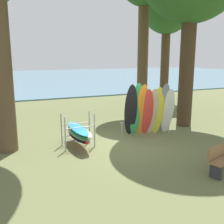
% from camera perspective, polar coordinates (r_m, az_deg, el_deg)
% --- Properties ---
extents(ground_plane, '(80.00, 80.00, 0.00)m').
position_cam_1_polar(ground_plane, '(10.52, 2.77, -6.77)').
color(ground_plane, '#60663D').
extents(lake_water, '(80.00, 36.00, 0.10)m').
position_cam_1_polar(lake_water, '(38.75, -16.55, 6.73)').
color(lake_water, slate).
rests_on(lake_water, ground).
extents(tree_far_right_back, '(3.78, 3.78, 9.08)m').
position_cam_1_polar(tree_far_right_back, '(20.39, 11.56, 21.44)').
color(tree_far_right_back, '#4C3823').
rests_on(tree_far_right_back, ground).
extents(leaning_board_pile, '(2.33, 1.17, 2.29)m').
position_cam_1_polar(leaning_board_pile, '(11.38, 7.82, 0.23)').
color(leaning_board_pile, black).
rests_on(leaning_board_pile, ground).
extents(board_storage_rack, '(1.15, 2.13, 1.25)m').
position_cam_1_polar(board_storage_rack, '(10.20, -7.20, -4.21)').
color(board_storage_rack, '#9EA0A5').
rests_on(board_storage_rack, ground).
extents(park_bench, '(1.46, 0.82, 0.85)m').
position_cam_1_polar(park_bench, '(8.63, 22.54, -8.88)').
color(park_bench, '#2D2D33').
rests_on(park_bench, ground).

